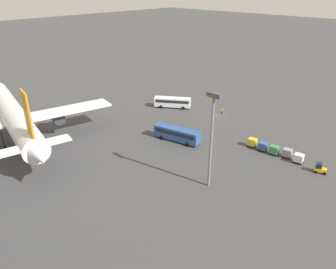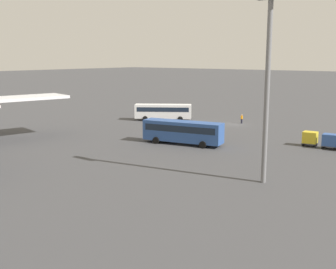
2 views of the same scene
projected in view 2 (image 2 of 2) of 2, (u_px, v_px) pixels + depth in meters
The scene contains 7 objects.
ground_plane at pixel (234, 124), 78.76m from camera, with size 600.00×600.00×0.00m, color #424244.
shuttle_bus_near at pixel (163, 111), 83.29m from camera, with size 10.62×8.30×3.18m.
shuttle_bus_far at pixel (183, 131), 60.55m from camera, with size 12.01×5.02×3.36m.
worker_person at pixel (242, 119), 79.62m from camera, with size 0.38×0.38×1.74m.
cargo_cart_blue at pixel (330, 140), 57.63m from camera, with size 2.18×1.91×2.06m.
cargo_cart_yellow at pixel (310, 138), 59.42m from camera, with size 2.18×1.91×2.06m.
light_pole at pixel (268, 69), 40.42m from camera, with size 2.80×0.70×18.59m.
Camera 2 is at (-37.98, 68.99, 12.53)m, focal length 45.00 mm.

